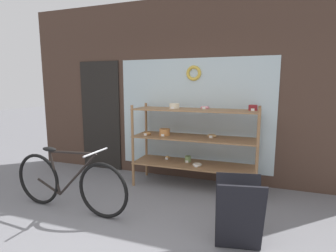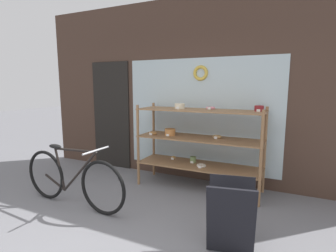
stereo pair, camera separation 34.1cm
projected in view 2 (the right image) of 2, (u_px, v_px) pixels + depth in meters
storefront_facade at (188, 93)px, 4.55m from camera, size 6.11×0.13×3.11m
display_case at (198, 138)px, 4.13m from camera, size 1.96×0.58×1.36m
bicycle at (72, 179)px, 3.57m from camera, size 1.79×0.46×0.85m
sandwich_board at (231, 217)px, 2.55m from camera, size 0.52×0.46×0.74m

